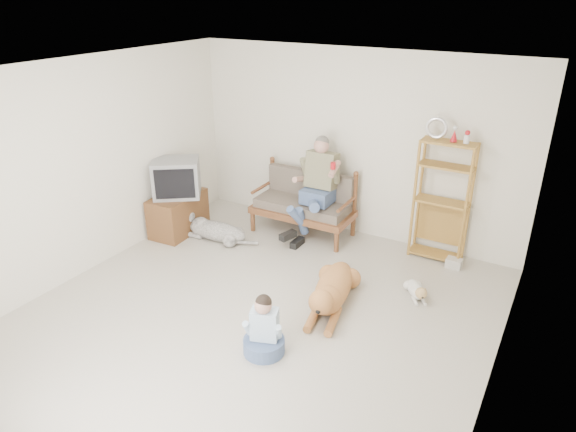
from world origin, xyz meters
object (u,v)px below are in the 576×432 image
Objects in this scene: tv_stand at (178,213)px; golden_retriever at (331,291)px; loveseat at (305,202)px; etagere at (442,200)px.

tv_stand is 2.95m from golden_retriever.
loveseat is 2.04m from golden_retriever.
loveseat is 0.78× the size of etagere.
etagere reaches higher than golden_retriever.
loveseat reaches higher than golden_retriever.
golden_retriever is (2.87, -0.65, -0.10)m from tv_stand.
etagere is 2.09× the size of tv_stand.
golden_retriever is at bearing -53.60° from loveseat.
loveseat is at bearing 26.54° from tv_stand.
tv_stand is at bearing -162.23° from etagere.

